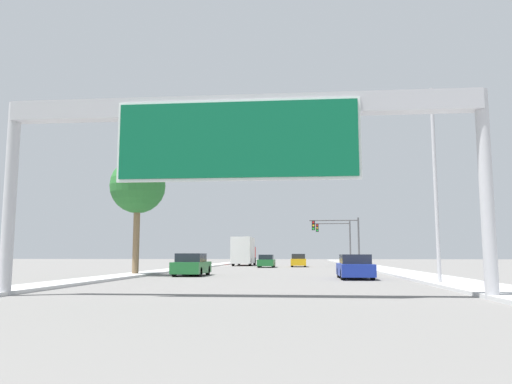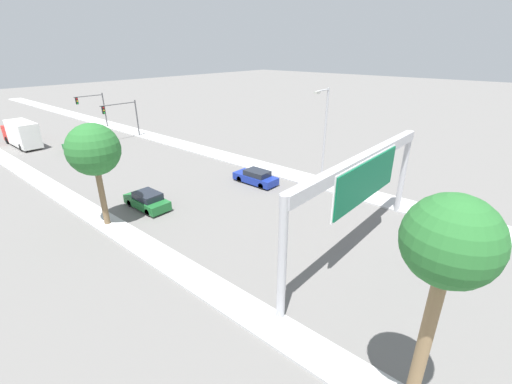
{
  "view_description": "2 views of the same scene",
  "coord_description": "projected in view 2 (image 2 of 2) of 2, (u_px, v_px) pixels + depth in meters",
  "views": [
    {
      "loc": [
        2.17,
        1.21,
        1.44
      ],
      "look_at": [
        0.0,
        24.82,
        4.4
      ],
      "focal_mm": 35.0,
      "sensor_mm": 36.0,
      "label": 1
    },
    {
      "loc": [
        -19.4,
        10.01,
        12.9
      ],
      "look_at": [
        -1.16,
        25.7,
        2.64
      ],
      "focal_mm": 24.0,
      "sensor_mm": 36.0,
      "label": 2
    }
  ],
  "objects": [
    {
      "name": "sign_gantry",
      "position": [
        364.0,
        175.0,
        21.12
      ],
      "size": [
        16.84,
        0.73,
        6.91
      ],
      "color": "#B2B2B7",
      "rests_on": "ground"
    },
    {
      "name": "truck_box_primary",
      "position": [
        21.0,
        134.0,
        47.23
      ],
      "size": [
        2.38,
        8.73,
        3.56
      ],
      "color": "red",
      "rests_on": "ground"
    },
    {
      "name": "car_near_right",
      "position": [
        147.0,
        201.0,
        29.35
      ],
      "size": [
        1.9,
        4.43,
        1.49
      ],
      "color": "#1E662D",
      "rests_on": "ground"
    },
    {
      "name": "traffic_light_near_intersection",
      "position": [
        125.0,
        113.0,
        50.46
      ],
      "size": [
        5.55,
        0.32,
        5.54
      ],
      "color": "#4C4C4F",
      "rests_on": "ground"
    },
    {
      "name": "traffic_light_mid_block",
      "position": [
        95.0,
        105.0,
        56.65
      ],
      "size": [
        4.76,
        0.32,
        5.79
      ],
      "color": "#4C4C4F",
      "rests_on": "ground"
    },
    {
      "name": "car_far_left",
      "position": [
        256.0,
        177.0,
        34.71
      ],
      "size": [
        1.86,
        4.69,
        1.43
      ],
      "color": "navy",
      "rests_on": "ground"
    },
    {
      "name": "car_near_left",
      "position": [
        76.0,
        147.0,
        44.99
      ],
      "size": [
        1.73,
        4.55,
        1.39
      ],
      "color": "#1E662D",
      "rests_on": "ground"
    },
    {
      "name": "palm_tree_foreground",
      "position": [
        449.0,
        248.0,
        9.98
      ],
      "size": [
        2.84,
        2.84,
        9.14
      ],
      "color": "#8C704C",
      "rests_on": "ground"
    },
    {
      "name": "sidewalk_right",
      "position": [
        138.0,
        133.0,
        55.17
      ],
      "size": [
        3.0,
        120.0,
        0.15
      ],
      "color": "#BCBCBC",
      "rests_on": "ground"
    },
    {
      "name": "median_strip_left",
      "position": [
        5.0,
        159.0,
        42.27
      ],
      "size": [
        2.0,
        120.0,
        0.15
      ],
      "color": "#BCBCBC",
      "rests_on": "ground"
    },
    {
      "name": "car_mid_center",
      "position": [
        92.0,
        139.0,
        49.12
      ],
      "size": [
        1.71,
        4.37,
        1.48
      ],
      "color": "gold",
      "rests_on": "ground"
    },
    {
      "name": "street_lamp_right",
      "position": [
        324.0,
        133.0,
        31.62
      ],
      "size": [
        2.26,
        0.28,
        9.55
      ],
      "color": "#B2B2B7",
      "rests_on": "ground"
    },
    {
      "name": "palm_tree_background",
      "position": [
        94.0,
        150.0,
        24.46
      ],
      "size": [
        3.78,
        3.78,
        8.0
      ],
      "color": "brown",
      "rests_on": "ground"
    }
  ]
}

